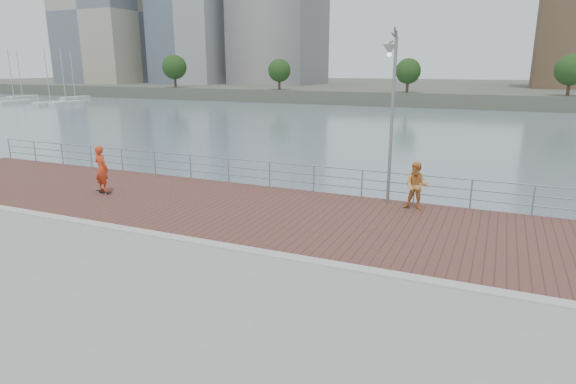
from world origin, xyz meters
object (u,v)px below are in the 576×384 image
at_px(street_lamp, 391,88).
at_px(skateboarder, 102,169).
at_px(guardrail, 338,178).
at_px(bystander, 416,186).

relative_size(street_lamp, skateboarder, 3.25).
distance_m(guardrail, skateboarder, 9.65).
height_order(street_lamp, bystander, street_lamp).
height_order(guardrail, skateboarder, skateboarder).
relative_size(guardrail, bystander, 22.29).
bearing_deg(skateboarder, bystander, -156.07).
bearing_deg(street_lamp, skateboarder, -165.62).
distance_m(street_lamp, skateboarder, 11.88).
relative_size(guardrail, skateboarder, 20.73).
height_order(guardrail, bystander, bystander).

